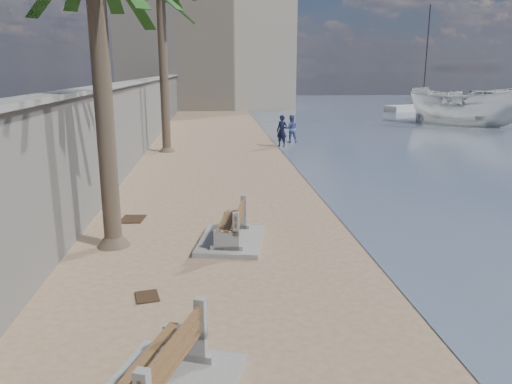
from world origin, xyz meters
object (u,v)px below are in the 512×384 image
boat_cruiser (465,104)px  sailboat_west (422,108)px  bench_far (231,227)px  yacht_far (445,114)px  person_a (282,129)px  bench_near (159,375)px  person_b (291,127)px

boat_cruiser → sailboat_west: size_ratio=0.38×
bench_far → boat_cruiser: bearing=53.2°
boat_cruiser → yacht_far: (1.25, 5.72, -1.22)m
person_a → sailboat_west: size_ratio=0.19×
person_a → boat_cruiser: (15.27, 9.56, 0.58)m
bench_near → person_a: size_ratio=1.41×
person_b → boat_cruiser: boat_cruiser is taller
bench_near → sailboat_west: (22.07, 43.95, -0.12)m
yacht_far → bench_near: bearing=156.0°
person_a → person_b: (0.76, 1.58, -0.11)m
bench_near → person_b: size_ratio=1.59×
sailboat_west → yacht_far: bearing=-98.0°
bench_near → person_a: (4.51, 21.37, 0.55)m
boat_cruiser → yacht_far: 5.98m
bench_near → yacht_far: (21.03, 36.65, -0.09)m
yacht_far → bench_far: bearing=152.9°
bench_near → person_b: bearing=77.1°
person_a → boat_cruiser: boat_cruiser is taller
bench_near → sailboat_west: 49.18m
bench_near → yacht_far: 42.26m
person_b → boat_cruiser: bearing=-147.4°
bench_far → person_b: 17.44m
bench_far → sailboat_west: size_ratio=0.23×
yacht_far → person_a: bearing=138.6°
person_b → bench_far: bearing=80.1°
bench_near → person_b: person_b is taller
yacht_far → sailboat_west: size_ratio=0.76×
person_b → yacht_far: bearing=-135.2°
sailboat_west → person_b: bearing=-128.6°
bench_near → boat_cruiser: size_ratio=0.71×
person_a → yacht_far: bearing=80.7°
boat_cruiser → yacht_far: boat_cruiser is taller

